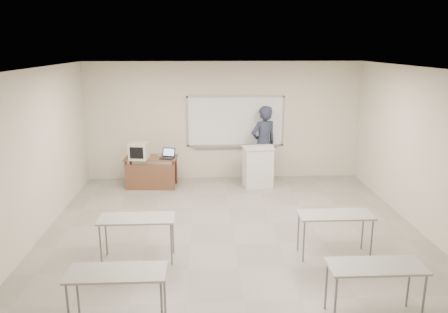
{
  "coord_description": "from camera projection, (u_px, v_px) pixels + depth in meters",
  "views": [
    {
      "loc": [
        -0.53,
        -7.02,
        3.39
      ],
      "look_at": [
        -0.08,
        2.2,
        1.02
      ],
      "focal_mm": 35.0,
      "sensor_mm": 36.0,
      "label": 1
    }
  ],
  "objects": [
    {
      "name": "floor",
      "position": [
        235.0,
        244.0,
        7.66
      ],
      "size": [
        7.0,
        8.0,
        0.01
      ],
      "primitive_type": "cube",
      "color": "gray",
      "rests_on": "ground"
    },
    {
      "name": "podium",
      "position": [
        258.0,
        167.0,
        10.67
      ],
      "size": [
        0.71,
        0.52,
        1.0
      ],
      "rotation": [
        0.0,
        0.0,
        0.13
      ],
      "color": "silver",
      "rests_on": "floor"
    },
    {
      "name": "keyboard",
      "position": [
        264.0,
        145.0,
        10.63
      ],
      "size": [
        0.48,
        0.19,
        0.03
      ],
      "primitive_type": "cube",
      "rotation": [
        0.0,
        0.0,
        -0.07
      ],
      "color": "#BCB69C",
      "rests_on": "podium"
    },
    {
      "name": "crt_monitor",
      "position": [
        140.0,
        151.0,
        10.4
      ],
      "size": [
        0.42,
        0.47,
        0.4
      ],
      "rotation": [
        0.0,
        0.0,
        -0.16
      ],
      "color": "#BCB69C",
      "rests_on": "instructor_desk"
    },
    {
      "name": "presenter",
      "position": [
        263.0,
        144.0,
        11.0
      ],
      "size": [
        0.84,
        0.72,
        1.94
      ],
      "primitive_type": "imported",
      "rotation": [
        0.0,
        0.0,
        3.57
      ],
      "color": "black",
      "rests_on": "floor"
    },
    {
      "name": "laptop",
      "position": [
        167.0,
        156.0,
        10.46
      ],
      "size": [
        0.32,
        0.29,
        0.23
      ],
      "rotation": [
        0.0,
        0.0,
        -0.28
      ],
      "color": "black",
      "rests_on": "instructor_desk"
    },
    {
      "name": "whiteboard",
      "position": [
        235.0,
        122.0,
        11.15
      ],
      "size": [
        2.48,
        0.1,
        1.31
      ],
      "color": "white",
      "rests_on": "floor"
    },
    {
      "name": "instructor_desk",
      "position": [
        151.0,
        168.0,
        10.53
      ],
      "size": [
        1.25,
        0.62,
        0.75
      ],
      "rotation": [
        0.0,
        0.0,
        -0.07
      ],
      "color": "brown",
      "rests_on": "floor"
    },
    {
      "name": "mouse",
      "position": [
        159.0,
        156.0,
        10.63
      ],
      "size": [
        0.09,
        0.07,
        0.03
      ],
      "primitive_type": "ellipsoid",
      "rotation": [
        0.0,
        0.0,
        0.11
      ],
      "color": "#A6AAAF",
      "rests_on": "instructor_desk"
    },
    {
      "name": "student_desks",
      "position": [
        242.0,
        242.0,
        6.19
      ],
      "size": [
        4.4,
        2.2,
        0.73
      ],
      "color": "#9F9F9A",
      "rests_on": "floor"
    }
  ]
}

